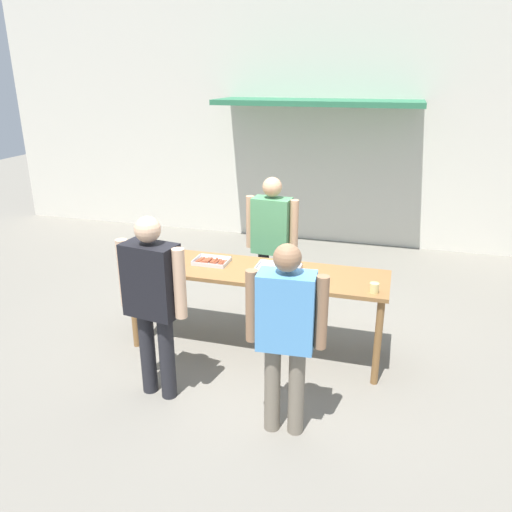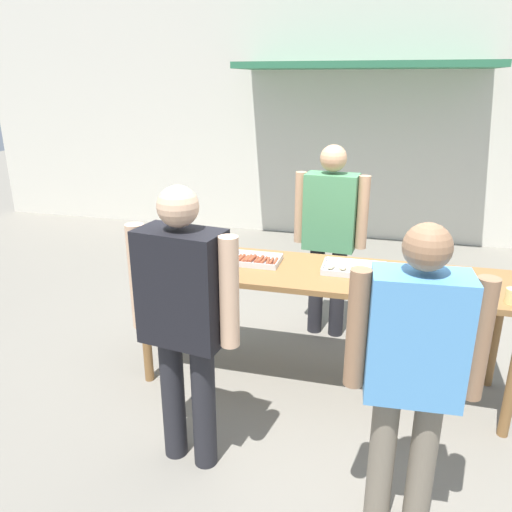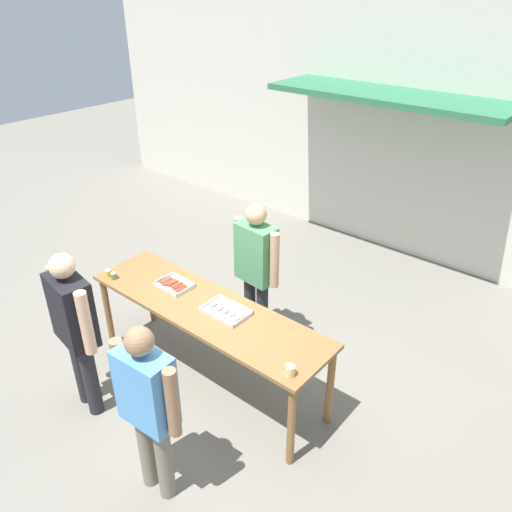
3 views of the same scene
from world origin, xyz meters
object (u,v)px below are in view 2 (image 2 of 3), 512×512
Objects in this scene: food_tray_buns at (355,269)px; person_customer_with_cup at (414,362)px; person_customer_holding_hotdog at (183,310)px; person_server_behind_table at (330,227)px; food_tray_sausages at (256,260)px; condiment_jar_mustard at (152,263)px; condiment_jar_ketchup at (164,264)px.

food_tray_buns is 0.27× the size of person_customer_with_cup.
person_customer_holding_hotdog reaches higher than food_tray_buns.
food_tray_sausages is at bearing -116.08° from person_server_behind_table.
person_server_behind_table reaches higher than person_customer_holding_hotdog.
person_customer_holding_hotdog is at bearing -129.03° from food_tray_buns.
person_server_behind_table reaches higher than person_customer_with_cup.
person_customer_with_cup is at bearing -48.81° from food_tray_sausages.
person_server_behind_table is 1.04× the size of person_customer_with_cup.
food_tray_sausages is at bearing 24.08° from condiment_jar_mustard.
food_tray_buns is 1.39m from person_customer_holding_hotdog.
person_customer_with_cup reaches higher than condiment_jar_ketchup.
person_customer_holding_hotdog is at bearing -12.02° from person_customer_with_cup.
condiment_jar_mustard is 0.04× the size of person_customer_holding_hotdog.
condiment_jar_mustard is 0.04× the size of person_server_behind_table.
food_tray_sausages is at bearing 179.91° from food_tray_buns.
person_server_behind_table is at bearing 45.30° from condiment_jar_ketchup.
person_customer_holding_hotdog reaches higher than condiment_jar_mustard.
person_customer_holding_hotdog reaches higher than person_customer_with_cup.
food_tray_sausages is 1.67m from person_customer_with_cup.
food_tray_buns is 1.47m from condiment_jar_mustard.
person_customer_with_cup is at bearing -179.74° from person_customer_holding_hotdog.
condiment_jar_ketchup is 1.52m from person_server_behind_table.
food_tray_sausages is 0.21× the size of person_customer_holding_hotdog.
person_customer_with_cup is at bearing -73.98° from food_tray_buns.
condiment_jar_ketchup is 0.04× the size of person_customer_with_cup.
condiment_jar_mustard is at bearing -31.49° from person_customer_with_cup.
person_customer_holding_hotdog is at bearing -58.38° from condiment_jar_ketchup.
condiment_jar_mustard is (-0.70, -0.31, 0.02)m from food_tray_sausages.
person_customer_holding_hotdog is at bearing -97.11° from food_tray_sausages.
person_customer_holding_hotdog reaches higher than food_tray_sausages.
person_customer_with_cup is (1.70, -0.94, 0.01)m from condiment_jar_ketchup.
condiment_jar_mustard reaches higher than food_tray_sausages.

